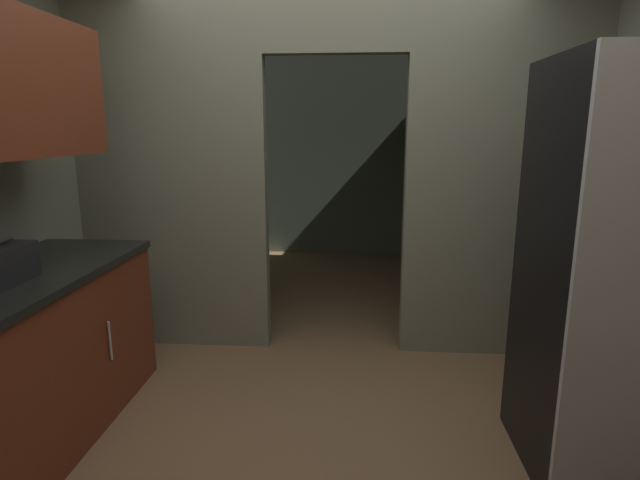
% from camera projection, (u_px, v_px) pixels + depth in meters
% --- Properties ---
extents(ground, '(20.00, 20.00, 0.00)m').
position_uv_depth(ground, '(313.00, 454.00, 2.55)').
color(ground, brown).
extents(kitchen_partition, '(3.59, 0.12, 2.77)m').
position_uv_depth(kitchen_partition, '(328.00, 146.00, 3.50)').
color(kitchen_partition, gray).
rests_on(kitchen_partition, ground).
extents(adjoining_room_shell, '(3.59, 2.99, 2.77)m').
position_uv_depth(adjoining_room_shell, '(340.00, 147.00, 5.50)').
color(adjoining_room_shell, slate).
rests_on(adjoining_room_shell, ground).
extents(refrigerator, '(0.71, 0.77, 1.90)m').
position_uv_depth(refrigerator, '(620.00, 276.00, 2.28)').
color(refrigerator, black).
rests_on(refrigerator, ground).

